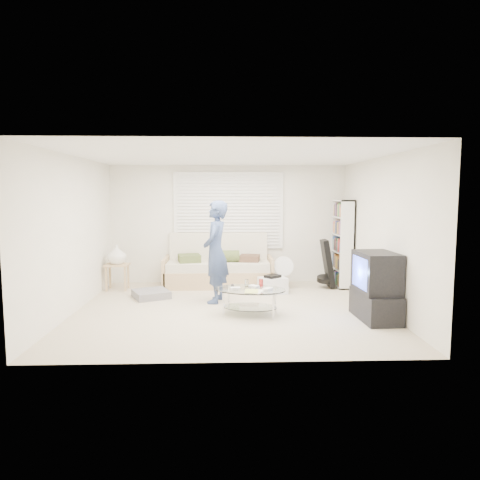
{
  "coord_description": "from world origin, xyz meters",
  "views": [
    {
      "loc": [
        -0.07,
        -6.9,
        1.88
      ],
      "look_at": [
        0.18,
        0.3,
        1.12
      ],
      "focal_mm": 32.0,
      "sensor_mm": 36.0,
      "label": 1
    }
  ],
  "objects_px": {
    "futon_sofa": "(218,269)",
    "bookshelf": "(342,243)",
    "coffee_table": "(250,294)",
    "tv_unit": "(376,287)"
  },
  "relations": [
    {
      "from": "futon_sofa",
      "to": "coffee_table",
      "type": "xyz_separation_m",
      "value": [
        0.53,
        -2.2,
        -0.02
      ]
    },
    {
      "from": "bookshelf",
      "to": "tv_unit",
      "type": "distance_m",
      "value": 2.41
    },
    {
      "from": "futon_sofa",
      "to": "coffee_table",
      "type": "relative_size",
      "value": 1.81
    },
    {
      "from": "futon_sofa",
      "to": "bookshelf",
      "type": "relative_size",
      "value": 1.25
    },
    {
      "from": "futon_sofa",
      "to": "bookshelf",
      "type": "bearing_deg",
      "value": -3.21
    },
    {
      "from": "tv_unit",
      "to": "coffee_table",
      "type": "distance_m",
      "value": 1.91
    },
    {
      "from": "bookshelf",
      "to": "coffee_table",
      "type": "xyz_separation_m",
      "value": [
        -2.01,
        -2.05,
        -0.56
      ]
    },
    {
      "from": "futon_sofa",
      "to": "coffee_table",
      "type": "height_order",
      "value": "futon_sofa"
    },
    {
      "from": "futon_sofa",
      "to": "bookshelf",
      "type": "height_order",
      "value": "bookshelf"
    },
    {
      "from": "coffee_table",
      "to": "tv_unit",
      "type": "bearing_deg",
      "value": -9.68
    }
  ]
}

